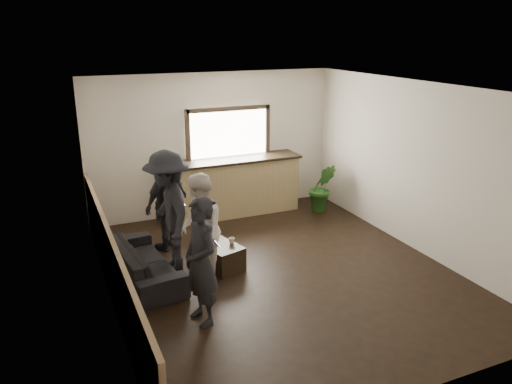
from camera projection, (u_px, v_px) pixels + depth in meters
name	position (u px, v px, depth m)	size (l,w,h in m)	color
ground	(279.00, 272.00, 7.71)	(5.00, 6.00, 0.01)	black
room_shell	(233.00, 187.00, 6.98)	(5.01, 6.01, 2.80)	silver
bar_counter	(234.00, 183.00, 9.98)	(2.70, 0.68, 2.13)	tan
sofa	(144.00, 262.00, 7.41)	(1.85, 0.72, 0.54)	black
coffee_table	(218.00, 255.00, 7.85)	(0.47, 0.85, 0.38)	black
cup_a	(208.00, 239.00, 7.86)	(0.11, 0.11, 0.09)	silver
cup_b	(232.00, 241.00, 7.79)	(0.10, 0.10, 0.09)	silver
potted_plant	(322.00, 188.00, 10.16)	(0.55, 0.44, 1.00)	#2D6623
person_a	(201.00, 262.00, 6.16)	(0.52, 0.67, 1.66)	black
person_b	(200.00, 230.00, 7.16)	(0.73, 0.88, 1.65)	silver
person_c	(169.00, 212.00, 7.51)	(0.72, 1.23, 1.89)	black
person_d	(167.00, 203.00, 8.30)	(1.01, 0.87, 1.62)	black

